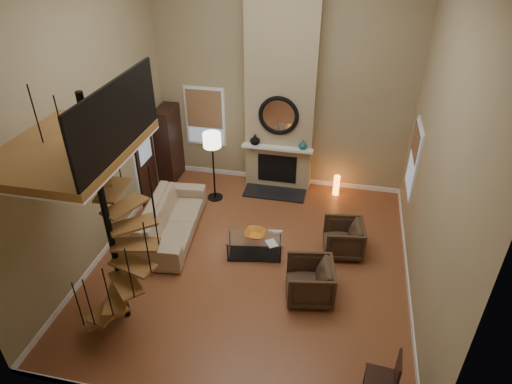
% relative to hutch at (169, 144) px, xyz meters
% --- Properties ---
extents(ground, '(6.00, 6.50, 0.01)m').
position_rel_hutch_xyz_m(ground, '(2.76, -2.84, -0.95)').
color(ground, '#9C5932').
rests_on(ground, ground).
extents(back_wall, '(6.00, 0.02, 5.50)m').
position_rel_hutch_xyz_m(back_wall, '(2.76, 0.41, 1.80)').
color(back_wall, '#9A8A63').
rests_on(back_wall, ground).
extents(front_wall, '(6.00, 0.02, 5.50)m').
position_rel_hutch_xyz_m(front_wall, '(2.76, -6.09, 1.80)').
color(front_wall, '#9A8A63').
rests_on(front_wall, ground).
extents(left_wall, '(0.02, 6.50, 5.50)m').
position_rel_hutch_xyz_m(left_wall, '(-0.24, -2.84, 1.80)').
color(left_wall, '#9A8A63').
rests_on(left_wall, ground).
extents(right_wall, '(0.02, 6.50, 5.50)m').
position_rel_hutch_xyz_m(right_wall, '(5.76, -2.84, 1.80)').
color(right_wall, '#9A8A63').
rests_on(right_wall, ground).
extents(baseboard_back, '(6.00, 0.02, 0.12)m').
position_rel_hutch_xyz_m(baseboard_back, '(2.76, 0.40, -0.89)').
color(baseboard_back, white).
rests_on(baseboard_back, ground).
extents(baseboard_left, '(0.02, 6.50, 0.12)m').
position_rel_hutch_xyz_m(baseboard_left, '(-0.23, -2.84, -0.89)').
color(baseboard_left, white).
rests_on(baseboard_left, ground).
extents(baseboard_right, '(0.02, 6.50, 0.12)m').
position_rel_hutch_xyz_m(baseboard_right, '(5.75, -2.84, -0.89)').
color(baseboard_right, white).
rests_on(baseboard_right, ground).
extents(chimney_breast, '(1.60, 0.38, 5.50)m').
position_rel_hutch_xyz_m(chimney_breast, '(2.76, 0.22, 1.80)').
color(chimney_breast, tan).
rests_on(chimney_breast, ground).
extents(hearth, '(1.50, 0.60, 0.04)m').
position_rel_hutch_xyz_m(hearth, '(2.76, -0.27, -0.93)').
color(hearth, black).
rests_on(hearth, ground).
extents(firebox, '(0.95, 0.02, 0.72)m').
position_rel_hutch_xyz_m(firebox, '(2.76, 0.02, -0.40)').
color(firebox, black).
rests_on(firebox, chimney_breast).
extents(mantel, '(1.70, 0.18, 0.06)m').
position_rel_hutch_xyz_m(mantel, '(2.76, -0.06, 0.20)').
color(mantel, white).
rests_on(mantel, chimney_breast).
extents(mirror_frame, '(0.94, 0.10, 0.94)m').
position_rel_hutch_xyz_m(mirror_frame, '(2.76, 0.00, 1.00)').
color(mirror_frame, black).
rests_on(mirror_frame, chimney_breast).
extents(mirror_disc, '(0.80, 0.01, 0.80)m').
position_rel_hutch_xyz_m(mirror_disc, '(2.76, 0.01, 1.00)').
color(mirror_disc, white).
rests_on(mirror_disc, chimney_breast).
extents(vase_left, '(0.24, 0.24, 0.25)m').
position_rel_hutch_xyz_m(vase_left, '(2.21, -0.02, 0.35)').
color(vase_left, black).
rests_on(vase_left, mantel).
extents(vase_right, '(0.20, 0.20, 0.21)m').
position_rel_hutch_xyz_m(vase_right, '(3.36, -0.02, 0.33)').
color(vase_right, '#164D4F').
rests_on(vase_right, mantel).
extents(window_back, '(1.02, 0.06, 1.52)m').
position_rel_hutch_xyz_m(window_back, '(0.86, 0.38, 0.67)').
color(window_back, white).
rests_on(window_back, back_wall).
extents(window_right, '(0.06, 1.02, 1.52)m').
position_rel_hutch_xyz_m(window_right, '(5.73, -0.84, 0.68)').
color(window_right, white).
rests_on(window_right, right_wall).
extents(entry_door, '(0.10, 1.05, 2.16)m').
position_rel_hutch_xyz_m(entry_door, '(-0.19, -1.04, 0.10)').
color(entry_door, white).
rests_on(entry_door, ground).
extents(loft, '(1.70, 2.20, 1.09)m').
position_rel_hutch_xyz_m(loft, '(0.72, -4.64, 2.29)').
color(loft, olive).
rests_on(loft, left_wall).
extents(spiral_stair, '(1.47, 1.47, 4.06)m').
position_rel_hutch_xyz_m(spiral_stair, '(0.98, -4.63, 0.83)').
color(spiral_stair, black).
rests_on(spiral_stair, ground).
extents(hutch, '(0.40, 0.86, 1.92)m').
position_rel_hutch_xyz_m(hutch, '(0.00, 0.00, 0.00)').
color(hutch, black).
rests_on(hutch, ground).
extents(sofa, '(1.24, 2.60, 0.73)m').
position_rel_hutch_xyz_m(sofa, '(0.89, -2.32, -0.55)').
color(sofa, tan).
rests_on(sofa, ground).
extents(armchair_near, '(0.88, 0.86, 0.71)m').
position_rel_hutch_xyz_m(armchair_near, '(4.57, -2.15, -0.60)').
color(armchair_near, '#402C1D').
rests_on(armchair_near, ground).
extents(armchair_far, '(0.96, 0.94, 0.76)m').
position_rel_hutch_xyz_m(armchair_far, '(4.05, -3.51, -0.60)').
color(armchair_far, '#402C1D').
rests_on(armchair_far, ground).
extents(coffee_table, '(1.19, 0.73, 0.43)m').
position_rel_hutch_xyz_m(coffee_table, '(2.77, -2.62, -0.67)').
color(coffee_table, silver).
rests_on(coffee_table, ground).
extents(bowl, '(0.41, 0.41, 0.10)m').
position_rel_hutch_xyz_m(bowl, '(2.77, -2.57, -0.45)').
color(bowl, orange).
rests_on(bowl, coffee_table).
extents(book, '(0.29, 0.31, 0.02)m').
position_rel_hutch_xyz_m(book, '(3.12, -2.77, -0.49)').
color(book, gray).
rests_on(book, coffee_table).
extents(floor_lamp, '(0.41, 0.41, 1.71)m').
position_rel_hutch_xyz_m(floor_lamp, '(1.38, -0.75, 0.46)').
color(floor_lamp, black).
rests_on(floor_lamp, ground).
extents(accent_lamp, '(0.15, 0.15, 0.53)m').
position_rel_hutch_xyz_m(accent_lamp, '(4.23, 0.03, -0.70)').
color(accent_lamp, orange).
rests_on(accent_lamp, ground).
extents(side_chair, '(0.45, 0.43, 0.92)m').
position_rel_hutch_xyz_m(side_chair, '(5.23, -5.33, -0.42)').
color(side_chair, black).
rests_on(side_chair, ground).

